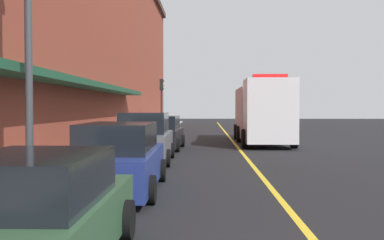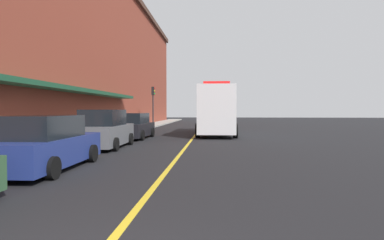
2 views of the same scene
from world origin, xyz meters
name	(u,v)px [view 1 (image 1 of 2)]	position (x,y,z in m)	size (l,w,h in m)	color
ground_plane	(231,140)	(0.00, 25.00, 0.00)	(112.00, 112.00, 0.00)	black
sidewalk_left	(138,138)	(-6.20, 25.00, 0.07)	(2.40, 70.00, 0.15)	#9E9B93
lane_center_stripe	(231,140)	(0.00, 25.00, 0.00)	(0.16, 70.00, 0.01)	gold
brick_building_left	(46,25)	(-11.87, 23.99, 7.39)	(10.11, 64.00, 14.77)	brown
parked_car_0	(39,216)	(-3.85, 1.27, 0.73)	(2.03, 4.35, 1.54)	#2D5133
parked_car_1	(120,160)	(-3.86, 6.72, 0.81)	(2.13, 4.89, 1.73)	navy
parked_car_2	(145,139)	(-4.03, 12.72, 0.89)	(2.15, 4.57, 1.92)	#595B60
parked_car_3	(162,134)	(-3.92, 18.08, 0.80)	(2.17, 4.58, 1.70)	black
box_truck	(262,112)	(1.61, 22.13, 1.82)	(2.89, 9.38, 3.82)	silver
parking_meter_0	(74,146)	(-5.35, 7.85, 1.06)	(0.14, 0.18, 1.33)	#4C4C51
parking_meter_1	(131,129)	(-5.35, 17.37, 1.06)	(0.14, 0.18, 1.33)	#4C4C51
street_lamp_left	(28,12)	(-5.95, 6.25, 4.40)	(0.44, 0.44, 6.94)	#33383D
traffic_light_near	(162,95)	(-5.29, 32.05, 3.16)	(0.38, 0.36, 4.30)	#232326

